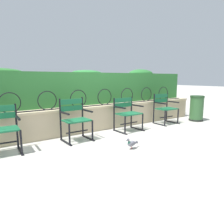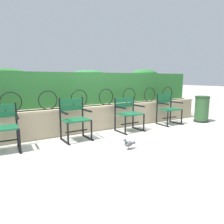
{
  "view_description": "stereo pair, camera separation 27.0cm",
  "coord_description": "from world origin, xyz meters",
  "px_view_note": "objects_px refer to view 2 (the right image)",
  "views": [
    {
      "loc": [
        -2.66,
        -3.75,
        1.32
      ],
      "look_at": [
        0.0,
        0.05,
        0.55
      ],
      "focal_mm": 33.06,
      "sensor_mm": 36.0,
      "label": 1
    },
    {
      "loc": [
        -2.43,
        -3.9,
        1.32
      ],
      "look_at": [
        0.0,
        0.05,
        0.55
      ],
      "focal_mm": 33.06,
      "sensor_mm": 36.0,
      "label": 2
    }
  ],
  "objects_px": {
    "park_chair_centre_left": "(75,118)",
    "park_chair_leftmost": "(0,126)",
    "pigeon_near_chairs": "(129,143)",
    "trash_bin": "(202,110)",
    "park_chair_centre_right": "(128,113)",
    "park_chair_rightmost": "(168,108)"
  },
  "relations": [
    {
      "from": "park_chair_centre_left",
      "to": "trash_bin",
      "type": "distance_m",
      "value": 3.97
    },
    {
      "from": "park_chair_leftmost",
      "to": "park_chair_centre_left",
      "type": "xyz_separation_m",
      "value": [
        1.42,
        -0.02,
        0.01
      ]
    },
    {
      "from": "park_chair_centre_left",
      "to": "park_chair_centre_right",
      "type": "xyz_separation_m",
      "value": [
        1.42,
        0.01,
        -0.01
      ]
    },
    {
      "from": "park_chair_rightmost",
      "to": "park_chair_centre_left",
      "type": "bearing_deg",
      "value": -179.42
    },
    {
      "from": "park_chair_centre_right",
      "to": "trash_bin",
      "type": "bearing_deg",
      "value": -6.67
    },
    {
      "from": "park_chair_centre_left",
      "to": "park_chair_rightmost",
      "type": "relative_size",
      "value": 1.03
    },
    {
      "from": "park_chair_centre_left",
      "to": "pigeon_near_chairs",
      "type": "bearing_deg",
      "value": -61.63
    },
    {
      "from": "park_chair_leftmost",
      "to": "park_chair_centre_left",
      "type": "height_order",
      "value": "park_chair_centre_left"
    },
    {
      "from": "park_chair_centre_left",
      "to": "park_chair_leftmost",
      "type": "bearing_deg",
      "value": 179.38
    },
    {
      "from": "park_chair_centre_left",
      "to": "pigeon_near_chairs",
      "type": "distance_m",
      "value": 1.33
    },
    {
      "from": "park_chair_leftmost",
      "to": "trash_bin",
      "type": "relative_size",
      "value": 1.09
    },
    {
      "from": "park_chair_centre_right",
      "to": "park_chair_rightmost",
      "type": "relative_size",
      "value": 0.95
    },
    {
      "from": "pigeon_near_chairs",
      "to": "trash_bin",
      "type": "bearing_deg",
      "value": 14.14
    },
    {
      "from": "park_chair_rightmost",
      "to": "trash_bin",
      "type": "distance_m",
      "value": 1.15
    },
    {
      "from": "pigeon_near_chairs",
      "to": "trash_bin",
      "type": "relative_size",
      "value": 0.37
    },
    {
      "from": "park_chair_centre_left",
      "to": "park_chair_rightmost",
      "type": "bearing_deg",
      "value": 0.58
    },
    {
      "from": "park_chair_centre_right",
      "to": "trash_bin",
      "type": "xyz_separation_m",
      "value": [
        2.53,
        -0.3,
        -0.09
      ]
    },
    {
      "from": "park_chair_rightmost",
      "to": "trash_bin",
      "type": "height_order",
      "value": "park_chair_rightmost"
    },
    {
      "from": "park_chair_centre_left",
      "to": "park_chair_centre_right",
      "type": "relative_size",
      "value": 1.08
    },
    {
      "from": "park_chair_centre_left",
      "to": "pigeon_near_chairs",
      "type": "height_order",
      "value": "park_chair_centre_left"
    },
    {
      "from": "park_chair_leftmost",
      "to": "park_chair_centre_left",
      "type": "relative_size",
      "value": 0.95
    },
    {
      "from": "park_chair_leftmost",
      "to": "park_chair_centre_left",
      "type": "distance_m",
      "value": 1.42
    }
  ]
}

